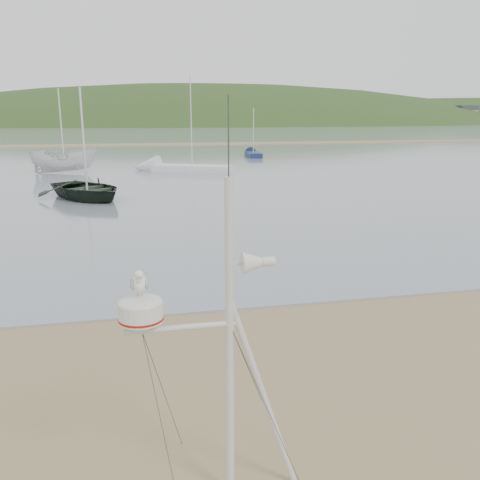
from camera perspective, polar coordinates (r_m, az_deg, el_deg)
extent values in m
plane|color=olive|center=(8.37, -17.18, -19.30)|extent=(560.00, 560.00, 0.00)
cube|color=slate|center=(139.07, -12.82, 11.81)|extent=(560.00, 256.00, 0.04)
cube|color=olive|center=(77.13, -13.04, 10.35)|extent=(560.00, 7.00, 0.07)
ellipsoid|color=#213816|center=(246.57, -3.02, 7.81)|extent=(400.00, 180.00, 80.00)
ellipsoid|color=#213816|center=(301.74, 24.58, 8.97)|extent=(300.00, 135.00, 56.00)
cube|color=beige|center=(206.32, -23.09, 12.78)|extent=(8.40, 6.30, 8.00)
cube|color=beige|center=(203.29, -15.69, 13.35)|extent=(8.40, 6.30, 8.00)
cube|color=beige|center=(203.56, -8.16, 13.72)|extent=(8.40, 6.30, 8.00)
cube|color=beige|center=(207.12, -0.76, 13.86)|extent=(8.40, 6.30, 8.00)
cube|color=beige|center=(213.81, 6.29, 13.78)|extent=(8.40, 6.30, 8.00)
cube|color=beige|center=(223.34, 12.81, 13.53)|extent=(8.40, 6.30, 8.00)
cube|color=beige|center=(235.37, 18.72, 13.16)|extent=(8.40, 6.30, 8.00)
cube|color=beige|center=(249.54, 23.99, 12.72)|extent=(8.40, 6.30, 8.00)
cylinder|color=beige|center=(5.89, -1.18, -11.95)|extent=(0.10, 0.10, 3.87)
cylinder|color=beige|center=(6.29, 2.71, -17.14)|extent=(0.90, 0.08, 2.54)
cylinder|color=beige|center=(5.70, -6.53, -9.74)|extent=(1.26, 0.07, 0.07)
cylinder|color=#2D382D|center=(5.30, -1.30, 11.26)|extent=(0.02, 0.02, 0.87)
cube|color=beige|center=(5.65, -11.00, -9.33)|extent=(0.15, 0.15, 0.09)
cylinder|color=silver|center=(5.59, -11.08, -7.92)|extent=(0.48, 0.48, 0.21)
cylinder|color=#9E120B|center=(5.62, -11.04, -8.61)|extent=(0.49, 0.49, 0.02)
ellipsoid|color=silver|center=(5.55, -11.13, -6.90)|extent=(0.48, 0.48, 0.14)
cone|color=silver|center=(5.58, 1.51, -2.54)|extent=(0.25, 0.25, 0.25)
cylinder|color=silver|center=(5.62, 3.23, -2.43)|extent=(0.14, 0.11, 0.11)
cube|color=beige|center=(5.54, -0.24, -2.64)|extent=(0.19, 0.04, 0.04)
cylinder|color=tan|center=(5.52, -11.43, -5.93)|extent=(0.01, 0.01, 0.07)
cylinder|color=tan|center=(5.52, -10.92, -5.90)|extent=(0.01, 0.01, 0.07)
ellipsoid|color=white|center=(5.48, -11.23, -4.82)|extent=(0.16, 0.26, 0.19)
ellipsoid|color=#9A9DA2|center=(5.47, -11.99, -4.84)|extent=(0.05, 0.21, 0.12)
ellipsoid|color=#9A9DA2|center=(5.47, -10.47, -4.76)|extent=(0.05, 0.21, 0.12)
cone|color=white|center=(5.62, -11.25, -4.57)|extent=(0.09, 0.08, 0.09)
ellipsoid|color=white|center=(5.36, -11.25, -4.31)|extent=(0.08, 0.08, 0.11)
sphere|color=white|center=(5.33, -11.27, -3.85)|extent=(0.09, 0.09, 0.09)
cone|color=gold|center=(5.28, -11.26, -4.06)|extent=(0.02, 0.05, 0.02)
imported|color=black|center=(28.25, -17.10, 9.81)|extent=(3.83, 3.10, 5.41)
imported|color=silver|center=(41.90, -19.33, 10.53)|extent=(2.05, 2.00, 5.00)
cube|color=silver|center=(40.88, -5.39, 8.01)|extent=(6.45, 4.39, 0.50)
cone|color=silver|center=(42.25, -10.56, 8.03)|extent=(2.79, 2.70, 1.98)
cylinder|color=beige|center=(40.66, -5.51, 13.14)|extent=(0.08, 0.08, 6.80)
cube|color=#142249|center=(54.76, 1.50, 9.58)|extent=(1.66, 4.24, 0.50)
cone|color=#142249|center=(57.37, 1.08, 9.78)|extent=(1.44, 1.55, 1.33)
cylinder|color=beige|center=(54.62, 1.52, 12.22)|extent=(0.08, 0.08, 4.56)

